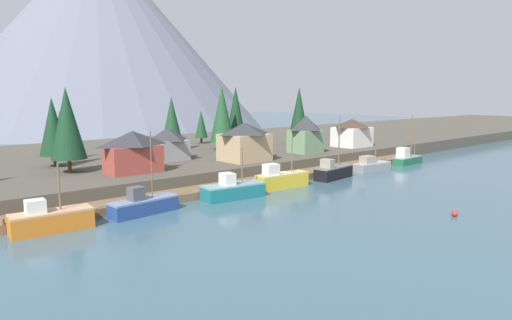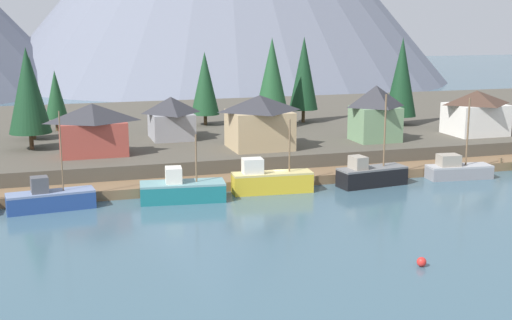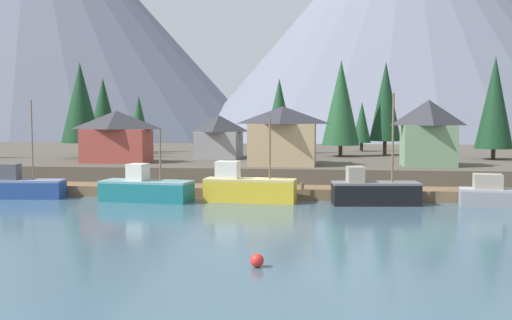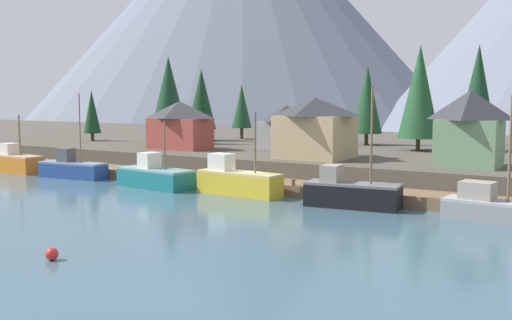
{
  "view_description": "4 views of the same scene",
  "coord_description": "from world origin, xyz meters",
  "px_view_note": "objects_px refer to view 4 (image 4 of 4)",
  "views": [
    {
      "loc": [
        -44.9,
        -46.87,
        13.27
      ],
      "look_at": [
        -1.26,
        3.4,
        3.55
      ],
      "focal_mm": 31.52,
      "sensor_mm": 36.0,
      "label": 1
    },
    {
      "loc": [
        -22.16,
        -66.32,
        17.55
      ],
      "look_at": [
        -1.48,
        1.14,
        2.91
      ],
      "focal_mm": 48.24,
      "sensor_mm": 36.0,
      "label": 2
    },
    {
      "loc": [
        6.66,
        -55.27,
        7.68
      ],
      "look_at": [
        -0.49,
        2.14,
        3.52
      ],
      "focal_mm": 42.65,
      "sensor_mm": 36.0,
      "label": 3
    },
    {
      "loc": [
        28.98,
        -45.8,
        8.73
      ],
      "look_at": [
        -1.92,
        3.46,
        2.65
      ],
      "focal_mm": 41.9,
      "sensor_mm": 36.0,
      "label": 4
    }
  ],
  "objects_px": {
    "conifer_mid_left": "(478,90)",
    "conifer_back_left": "(201,99)",
    "fishing_boat_blue": "(72,169)",
    "conifer_far_left": "(169,93)",
    "house_tan": "(315,127)",
    "fishing_boat_orange": "(16,162)",
    "conifer_near_right": "(471,112)",
    "fishing_boat_yellow": "(237,181)",
    "fishing_boat_grey": "(493,207)",
    "house_red": "(180,125)",
    "house_green": "(470,128)",
    "conifer_centre": "(419,92)",
    "house_grey": "(287,126)",
    "conifer_far_right": "(367,100)",
    "conifer_near_left": "(242,106)",
    "conifer_back_right": "(92,112)",
    "channel_buoy": "(52,254)",
    "fishing_boat_teal": "(155,176)",
    "fishing_boat_black": "(351,193)"
  },
  "relations": [
    {
      "from": "conifer_far_left",
      "to": "conifer_far_right",
      "type": "xyz_separation_m",
      "value": [
        23.54,
        12.24,
        -0.91
      ]
    },
    {
      "from": "fishing_boat_teal",
      "to": "house_tan",
      "type": "height_order",
      "value": "house_tan"
    },
    {
      "from": "conifer_mid_left",
      "to": "conifer_far_right",
      "type": "height_order",
      "value": "conifer_mid_left"
    },
    {
      "from": "fishing_boat_orange",
      "to": "conifer_mid_left",
      "type": "distance_m",
      "value": 54.86
    },
    {
      "from": "fishing_boat_yellow",
      "to": "house_tan",
      "type": "relative_size",
      "value": 1.15
    },
    {
      "from": "conifer_back_left",
      "to": "channel_buoy",
      "type": "distance_m",
      "value": 56.14
    },
    {
      "from": "house_green",
      "to": "conifer_centre",
      "type": "bearing_deg",
      "value": 122.51
    },
    {
      "from": "conifer_far_left",
      "to": "channel_buoy",
      "type": "height_order",
      "value": "conifer_far_left"
    },
    {
      "from": "conifer_near_right",
      "to": "conifer_far_left",
      "type": "relative_size",
      "value": 0.62
    },
    {
      "from": "fishing_boat_orange",
      "to": "fishing_boat_black",
      "type": "height_order",
      "value": "fishing_boat_black"
    },
    {
      "from": "fishing_boat_teal",
      "to": "conifer_centre",
      "type": "distance_m",
      "value": 32.74
    },
    {
      "from": "fishing_boat_teal",
      "to": "fishing_boat_grey",
      "type": "distance_m",
      "value": 31.14
    },
    {
      "from": "conifer_mid_left",
      "to": "conifer_far_left",
      "type": "distance_m",
      "value": 39.28
    },
    {
      "from": "house_grey",
      "to": "fishing_boat_black",
      "type": "bearing_deg",
      "value": -49.93
    },
    {
      "from": "fishing_boat_orange",
      "to": "conifer_mid_left",
      "type": "xyz_separation_m",
      "value": [
        45.93,
        28.78,
        8.49
      ]
    },
    {
      "from": "house_grey",
      "to": "conifer_far_right",
      "type": "relative_size",
      "value": 0.61
    },
    {
      "from": "fishing_boat_yellow",
      "to": "conifer_near_right",
      "type": "height_order",
      "value": "conifer_near_right"
    },
    {
      "from": "house_tan",
      "to": "conifer_centre",
      "type": "relative_size",
      "value": 0.58
    },
    {
      "from": "house_grey",
      "to": "conifer_near_right",
      "type": "height_order",
      "value": "conifer_near_right"
    },
    {
      "from": "conifer_near_left",
      "to": "conifer_far_left",
      "type": "xyz_separation_m",
      "value": [
        -3.17,
        -13.07,
        1.96
      ]
    },
    {
      "from": "fishing_boat_grey",
      "to": "conifer_back_right",
      "type": "distance_m",
      "value": 60.88
    },
    {
      "from": "conifer_mid_left",
      "to": "conifer_back_left",
      "type": "distance_m",
      "value": 37.82
    },
    {
      "from": "fishing_boat_orange",
      "to": "fishing_boat_grey",
      "type": "distance_m",
      "value": 53.28
    },
    {
      "from": "fishing_boat_grey",
      "to": "house_tan",
      "type": "relative_size",
      "value": 1.23
    },
    {
      "from": "conifer_mid_left",
      "to": "conifer_far_right",
      "type": "bearing_deg",
      "value": 173.27
    },
    {
      "from": "fishing_boat_blue",
      "to": "conifer_far_left",
      "type": "height_order",
      "value": "conifer_far_left"
    },
    {
      "from": "fishing_boat_yellow",
      "to": "fishing_boat_grey",
      "type": "bearing_deg",
      "value": 3.95
    },
    {
      "from": "house_tan",
      "to": "house_red",
      "type": "height_order",
      "value": "house_tan"
    },
    {
      "from": "house_tan",
      "to": "fishing_boat_orange",
      "type": "bearing_deg",
      "value": -161.76
    },
    {
      "from": "channel_buoy",
      "to": "conifer_mid_left",
      "type": "bearing_deg",
      "value": 78.32
    },
    {
      "from": "fishing_boat_blue",
      "to": "fishing_boat_orange",
      "type": "bearing_deg",
      "value": 173.75
    },
    {
      "from": "conifer_near_right",
      "to": "conifer_far_right",
      "type": "bearing_deg",
      "value": -147.85
    },
    {
      "from": "house_green",
      "to": "conifer_back_right",
      "type": "distance_m",
      "value": 54.16
    },
    {
      "from": "house_green",
      "to": "conifer_far_right",
      "type": "distance_m",
      "value": 25.65
    },
    {
      "from": "fishing_boat_yellow",
      "to": "fishing_boat_blue",
      "type": "bearing_deg",
      "value": -175.33
    },
    {
      "from": "conifer_mid_left",
      "to": "conifer_far_left",
      "type": "xyz_separation_m",
      "value": [
        -37.84,
        -10.55,
        -0.29
      ]
    },
    {
      "from": "fishing_boat_blue",
      "to": "conifer_near_left",
      "type": "xyz_separation_m",
      "value": [
        1.45,
        31.35,
        6.37
      ]
    },
    {
      "from": "house_grey",
      "to": "conifer_far_right",
      "type": "distance_m",
      "value": 12.27
    },
    {
      "from": "fishing_boat_grey",
      "to": "house_red",
      "type": "distance_m",
      "value": 40.69
    },
    {
      "from": "conifer_near_left",
      "to": "conifer_mid_left",
      "type": "bearing_deg",
      "value": -4.15
    },
    {
      "from": "house_green",
      "to": "conifer_near_right",
      "type": "relative_size",
      "value": 0.94
    },
    {
      "from": "conifer_mid_left",
      "to": "conifer_back_left",
      "type": "height_order",
      "value": "conifer_mid_left"
    },
    {
      "from": "conifer_back_left",
      "to": "conifer_mid_left",
      "type": "bearing_deg",
      "value": 5.4
    },
    {
      "from": "fishing_boat_teal",
      "to": "conifer_back_left",
      "type": "bearing_deg",
      "value": 125.2
    },
    {
      "from": "fishing_boat_grey",
      "to": "house_tan",
      "type": "height_order",
      "value": "fishing_boat_grey"
    },
    {
      "from": "fishing_boat_blue",
      "to": "conifer_near_right",
      "type": "distance_m",
      "value": 50.86
    },
    {
      "from": "conifer_near_left",
      "to": "conifer_back_right",
      "type": "distance_m",
      "value": 21.96
    },
    {
      "from": "conifer_back_right",
      "to": "fishing_boat_blue",
      "type": "bearing_deg",
      "value": -48.26
    },
    {
      "from": "conifer_back_right",
      "to": "conifer_far_left",
      "type": "height_order",
      "value": "conifer_far_left"
    },
    {
      "from": "conifer_mid_left",
      "to": "conifer_near_right",
      "type": "bearing_deg",
      "value": 106.25
    }
  ]
}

